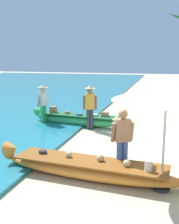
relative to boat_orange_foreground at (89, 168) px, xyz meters
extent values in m
plane|color=beige|center=(0.69, 0.97, -0.24)|extent=(80.00, 80.00, 0.00)
ellipsoid|color=orange|center=(-0.01, 0.00, -0.04)|extent=(4.47, 1.18, 0.41)
cone|color=orange|center=(-2.15, 0.18, 0.22)|extent=(0.47, 0.52, 0.55)
cube|color=brown|center=(-0.01, 0.00, 0.17)|extent=(3.77, 1.13, 0.04)
cylinder|color=#2D2D33|center=(-1.29, 0.19, 0.22)|extent=(0.20, 0.20, 0.10)
sphere|color=tan|center=(-0.55, 0.10, 0.24)|extent=(0.15, 0.15, 0.15)
sphere|color=tan|center=(0.26, 0.06, 0.25)|extent=(0.18, 0.18, 0.18)
sphere|color=tan|center=(0.91, -0.10, 0.25)|extent=(0.17, 0.17, 0.17)
cylinder|color=silver|center=(1.39, -0.24, 0.30)|extent=(0.16, 0.16, 0.26)
ellipsoid|color=#38B760|center=(-1.85, 4.81, -0.02)|extent=(3.80, 1.03, 0.45)
cone|color=#38B760|center=(-0.03, 4.63, 0.26)|extent=(0.44, 0.44, 0.48)
cone|color=#38B760|center=(-3.67, 4.98, 0.26)|extent=(0.44, 0.44, 0.48)
cube|color=#1E6435|center=(-1.85, 4.81, 0.21)|extent=(3.21, 0.99, 0.04)
cube|color=#9E754C|center=(-2.99, 4.96, 0.35)|extent=(0.27, 0.25, 0.28)
cylinder|color=#B74C38|center=(-2.32, 4.90, 0.26)|extent=(0.21, 0.21, 0.10)
cylinder|color=#386699|center=(-1.72, 4.69, 0.26)|extent=(0.26, 0.26, 0.10)
cylinder|color=silver|center=(-1.09, 4.72, 0.26)|extent=(0.27, 0.27, 0.10)
cube|color=#9E754C|center=(-0.66, 4.76, 0.31)|extent=(0.29, 0.24, 0.20)
cylinder|color=#333842|center=(-1.11, 4.37, 0.17)|extent=(0.14, 0.14, 0.82)
cylinder|color=#333842|center=(-1.24, 4.33, 0.17)|extent=(0.14, 0.14, 0.82)
cube|color=gold|center=(-1.17, 4.35, 0.89)|extent=(0.40, 0.31, 0.61)
cylinder|color=brown|center=(-0.95, 4.39, 0.84)|extent=(0.14, 0.22, 0.56)
cylinder|color=brown|center=(-1.39, 4.27, 0.84)|extent=(0.14, 0.22, 0.56)
sphere|color=brown|center=(-1.17, 4.35, 1.31)|extent=(0.22, 0.22, 0.22)
cylinder|color=tan|center=(-1.17, 4.35, 1.39)|extent=(0.44, 0.44, 0.02)
cone|color=tan|center=(-1.17, 4.35, 1.46)|extent=(0.26, 0.26, 0.12)
cylinder|color=#3D5BA8|center=(0.67, 0.31, 0.19)|extent=(0.14, 0.14, 0.87)
cylinder|color=#3D5BA8|center=(0.79, 0.37, 0.19)|extent=(0.14, 0.14, 0.87)
cube|color=#9E7051|center=(0.73, 0.34, 0.90)|extent=(0.42, 0.35, 0.55)
cylinder|color=#9E7051|center=(0.51, 0.26, 0.85)|extent=(0.16, 0.21, 0.50)
cylinder|color=#9E7051|center=(0.93, 0.46, 0.85)|extent=(0.16, 0.21, 0.50)
sphere|color=#9E7051|center=(0.73, 0.34, 1.29)|extent=(0.22, 0.22, 0.22)
cylinder|color=green|center=(-3.30, 4.51, 0.18)|extent=(0.14, 0.14, 0.84)
cylinder|color=green|center=(-3.25, 4.64, 0.18)|extent=(0.14, 0.14, 0.84)
cube|color=silver|center=(-3.27, 4.58, 0.87)|extent=(0.33, 0.42, 0.55)
cylinder|color=tan|center=(-3.37, 4.37, 0.82)|extent=(0.21, 0.15, 0.50)
cylinder|color=tan|center=(-3.21, 4.80, 0.82)|extent=(0.21, 0.15, 0.50)
sphere|color=tan|center=(-3.27, 4.58, 1.26)|extent=(0.22, 0.22, 0.22)
cylinder|color=tan|center=(-3.27, 4.58, 1.34)|extent=(0.44, 0.44, 0.02)
cone|color=tan|center=(-3.27, 4.58, 1.41)|extent=(0.26, 0.26, 0.12)
cylinder|color=#B7B7BC|center=(1.69, -0.18, 0.96)|extent=(0.05, 0.05, 2.40)
cone|color=silver|center=(1.69, -0.18, 1.96)|extent=(2.25, 2.25, 0.44)
cylinder|color=#333338|center=(1.69, -0.18, -0.21)|extent=(0.36, 0.36, 0.06)
camera|label=1|loc=(1.66, -6.01, 2.62)|focal=44.57mm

